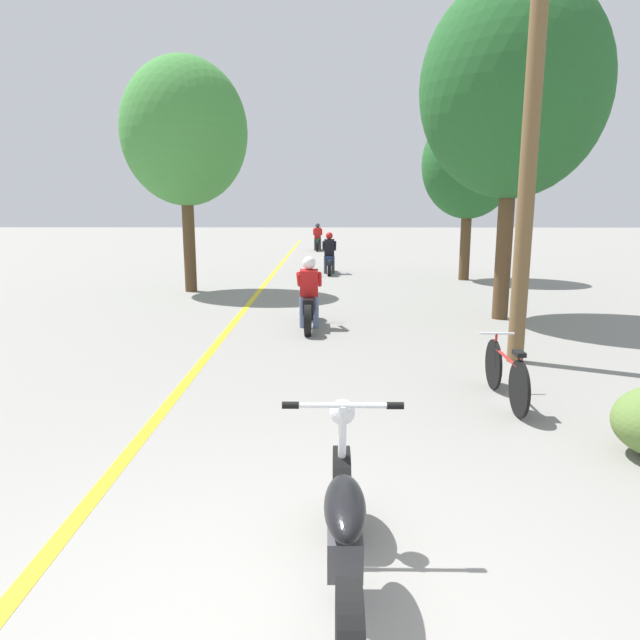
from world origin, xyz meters
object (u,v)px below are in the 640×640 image
(roadside_tree_left, at_px, (184,133))
(motorcycle_rider_far, at_px, (318,240))
(roadside_tree_right_near, at_px, (514,89))
(roadside_tree_right_far, at_px, (469,165))
(bicycle_parked, at_px, (506,374))
(utility_pole, at_px, (531,131))
(motorcycle_rider_lead, at_px, (309,300))
(motorcycle_rider_mid, at_px, (329,258))
(motorcycle_foreground, at_px, (344,535))

(roadside_tree_left, height_order, motorcycle_rider_far, roadside_tree_left)
(roadside_tree_right_near, bearing_deg, roadside_tree_right_far, 83.42)
(roadside_tree_left, distance_m, bicycle_parked, 11.34)
(utility_pole, bearing_deg, motorcycle_rider_lead, 142.60)
(roadside_tree_left, bearing_deg, bicycle_parked, -56.73)
(roadside_tree_right_near, xyz_separation_m, motorcycle_rider_lead, (-3.93, -0.92, -3.97))
(roadside_tree_right_near, distance_m, bicycle_parked, 6.78)
(motorcycle_rider_lead, distance_m, motorcycle_rider_mid, 8.91)
(roadside_tree_right_near, height_order, bicycle_parked, roadside_tree_right_near)
(roadside_tree_right_near, xyz_separation_m, roadside_tree_left, (-7.32, 3.76, -0.33))
(roadside_tree_left, distance_m, motorcycle_rider_far, 15.42)
(roadside_tree_right_near, relative_size, bicycle_parked, 4.04)
(roadside_tree_right_near, height_order, motorcycle_rider_mid, roadside_tree_right_near)
(motorcycle_foreground, bearing_deg, motorcycle_rider_far, 91.32)
(motorcycle_rider_lead, bearing_deg, roadside_tree_right_far, 57.32)
(utility_pole, xyz_separation_m, motorcycle_rider_mid, (-2.77, 11.33, -2.78))
(roadside_tree_right_far, distance_m, motorcycle_rider_mid, 5.46)
(motorcycle_foreground, distance_m, bicycle_parked, 4.04)
(roadside_tree_right_near, distance_m, motorcycle_rider_mid, 9.58)
(bicycle_parked, bearing_deg, motorcycle_rider_mid, 98.89)
(roadside_tree_left, xyz_separation_m, bicycle_parked, (5.85, -8.92, -3.82))
(motorcycle_rider_mid, bearing_deg, bicycle_parked, -81.11)
(roadside_tree_right_far, relative_size, bicycle_parked, 3.19)
(roadside_tree_left, height_order, bicycle_parked, roadside_tree_left)
(motorcycle_rider_mid, bearing_deg, motorcycle_rider_lead, -92.64)
(motorcycle_rider_lead, xyz_separation_m, motorcycle_rider_mid, (0.41, 8.91, 0.01))
(utility_pole, bearing_deg, motorcycle_rider_far, 98.75)
(roadside_tree_left, relative_size, motorcycle_rider_mid, 3.08)
(roadside_tree_left, bearing_deg, utility_pole, -47.30)
(motorcycle_rider_lead, bearing_deg, roadside_tree_right_near, 13.20)
(motorcycle_foreground, distance_m, motorcycle_rider_lead, 7.76)
(roadside_tree_right_far, relative_size, motorcycle_foreground, 2.46)
(utility_pole, bearing_deg, motorcycle_rider_mid, 103.71)
(utility_pole, distance_m, roadside_tree_right_near, 3.63)
(utility_pole, distance_m, bicycle_parked, 3.55)
(motorcycle_foreground, bearing_deg, motorcycle_rider_mid, 90.15)
(motorcycle_rider_mid, bearing_deg, motorcycle_foreground, -89.85)
(roadside_tree_left, bearing_deg, motorcycle_rider_far, 77.60)
(motorcycle_rider_mid, relative_size, bicycle_parked, 1.21)
(motorcycle_rider_lead, relative_size, motorcycle_rider_far, 1.00)
(motorcycle_rider_far, bearing_deg, motorcycle_foreground, -88.68)
(motorcycle_foreground, xyz_separation_m, motorcycle_rider_mid, (-0.04, 16.65, 0.12))
(roadside_tree_right_far, relative_size, motorcycle_rider_far, 2.55)
(utility_pole, xyz_separation_m, motorcycle_rider_lead, (-3.18, 2.43, -2.79))
(roadside_tree_left, xyz_separation_m, motorcycle_rider_lead, (3.39, -4.69, -3.64))
(motorcycle_rider_mid, bearing_deg, roadside_tree_right_far, -20.98)
(utility_pole, relative_size, motorcycle_rider_mid, 3.26)
(bicycle_parked, bearing_deg, motorcycle_rider_lead, 120.19)
(bicycle_parked, bearing_deg, roadside_tree_left, 123.27)
(utility_pole, relative_size, motorcycle_rider_far, 3.15)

